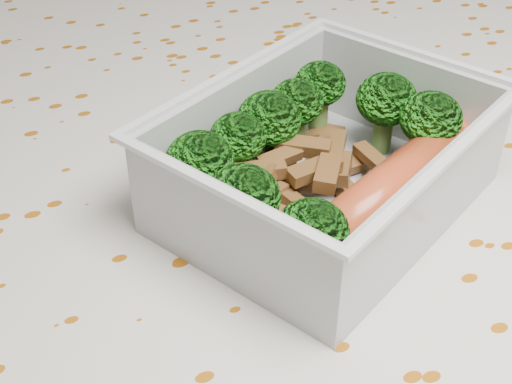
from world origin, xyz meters
name	(u,v)px	position (x,y,z in m)	size (l,w,h in m)	color
dining_table	(268,334)	(0.00, 0.00, 0.67)	(1.40, 0.90, 0.75)	brown
tablecloth	(269,279)	(0.00, 0.00, 0.72)	(1.46, 0.96, 0.19)	silver
lunch_container	(327,173)	(0.04, 0.01, 0.78)	(0.24, 0.22, 0.07)	silver
broccoli_florets	(302,141)	(0.03, 0.02, 0.80)	(0.18, 0.16, 0.05)	#608C3F
meat_pile	(298,177)	(0.03, 0.02, 0.77)	(0.12, 0.10, 0.03)	brown
sausage	(388,192)	(0.06, -0.03, 0.78)	(0.16, 0.08, 0.03)	#B84120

